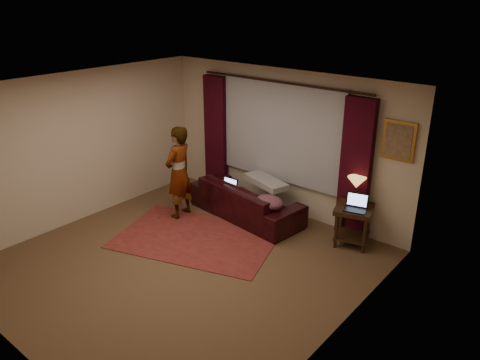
{
  "coord_description": "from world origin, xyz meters",
  "views": [
    {
      "loc": [
        4.52,
        -4.13,
        3.8
      ],
      "look_at": [
        0.1,
        1.2,
        1.0
      ],
      "focal_mm": 35.0,
      "sensor_mm": 36.0,
      "label": 1
    }
  ],
  "objects_px": {
    "sofa": "(246,194)",
    "laptop_table": "(356,203)",
    "end_table": "(353,225)",
    "person": "(179,173)",
    "tiffany_lamp": "(356,191)",
    "laptop_sofa": "(226,186)"
  },
  "relations": [
    {
      "from": "laptop_table",
      "to": "laptop_sofa",
      "type": "bearing_deg",
      "value": 173.76
    },
    {
      "from": "laptop_table",
      "to": "person",
      "type": "xyz_separation_m",
      "value": [
        -2.94,
        -0.94,
        0.06
      ]
    },
    {
      "from": "laptop_table",
      "to": "person",
      "type": "relative_size",
      "value": 0.22
    },
    {
      "from": "laptop_table",
      "to": "person",
      "type": "distance_m",
      "value": 3.08
    },
    {
      "from": "sofa",
      "to": "person",
      "type": "height_order",
      "value": "person"
    },
    {
      "from": "person",
      "to": "sofa",
      "type": "bearing_deg",
      "value": 121.13
    },
    {
      "from": "tiffany_lamp",
      "to": "sofa",
      "type": "bearing_deg",
      "value": -168.69
    },
    {
      "from": "end_table",
      "to": "person",
      "type": "height_order",
      "value": "person"
    },
    {
      "from": "sofa",
      "to": "laptop_table",
      "type": "xyz_separation_m",
      "value": [
        2.01,
        0.19,
        0.34
      ]
    },
    {
      "from": "laptop_sofa",
      "to": "tiffany_lamp",
      "type": "relative_size",
      "value": 0.74
    },
    {
      "from": "sofa",
      "to": "tiffany_lamp",
      "type": "height_order",
      "value": "tiffany_lamp"
    },
    {
      "from": "sofa",
      "to": "laptop_table",
      "type": "relative_size",
      "value": 5.94
    },
    {
      "from": "end_table",
      "to": "tiffany_lamp",
      "type": "height_order",
      "value": "tiffany_lamp"
    },
    {
      "from": "sofa",
      "to": "laptop_sofa",
      "type": "relative_size",
      "value": 6.3
    },
    {
      "from": "tiffany_lamp",
      "to": "person",
      "type": "bearing_deg",
      "value": -158.27
    },
    {
      "from": "sofa",
      "to": "tiffany_lamp",
      "type": "bearing_deg",
      "value": -161.84
    },
    {
      "from": "person",
      "to": "tiffany_lamp",
      "type": "bearing_deg",
      "value": 103.98
    },
    {
      "from": "sofa",
      "to": "tiffany_lamp",
      "type": "distance_m",
      "value": 1.99
    },
    {
      "from": "laptop_sofa",
      "to": "end_table",
      "type": "relative_size",
      "value": 0.53
    },
    {
      "from": "laptop_table",
      "to": "tiffany_lamp",
      "type": "bearing_deg",
      "value": 105.17
    },
    {
      "from": "end_table",
      "to": "tiffany_lamp",
      "type": "bearing_deg",
      "value": 117.71
    },
    {
      "from": "tiffany_lamp",
      "to": "laptop_table",
      "type": "distance_m",
      "value": 0.24
    }
  ]
}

